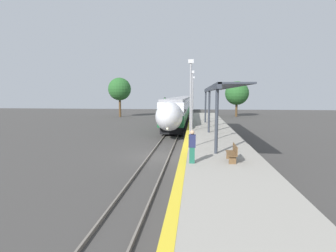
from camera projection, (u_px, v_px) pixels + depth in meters
name	position (u px, v px, depth m)	size (l,w,h in m)	color
ground_plane	(159.00, 157.00, 18.97)	(120.00, 120.00, 0.00)	#423F3D
rail_left	(150.00, 155.00, 19.04)	(0.08, 90.00, 0.15)	slate
rail_right	(169.00, 156.00, 18.89)	(0.08, 90.00, 0.15)	slate
train	(183.00, 105.00, 54.15)	(2.80, 61.63, 3.95)	black
platform_right	(216.00, 151.00, 18.50)	(4.64, 64.00, 0.97)	#9E998E
platform_bench	(233.00, 153.00, 13.82)	(0.44, 1.46, 0.89)	brown
person_waiting	(192.00, 146.00, 13.41)	(0.36, 0.23, 1.71)	#1E604C
railway_signal	(165.00, 107.00, 40.43)	(0.28, 0.28, 4.01)	#59595E
lamppost_near	(191.00, 98.00, 17.11)	(0.36, 0.20, 5.76)	#9E9EA3
lamppost_mid	(192.00, 97.00, 25.14)	(0.36, 0.20, 5.76)	#9E9EA3
lamppost_far	(193.00, 96.00, 33.18)	(0.36, 0.20, 5.76)	#9E9EA3
station_canopy	(216.00, 90.00, 23.82)	(2.02, 20.47, 4.18)	#333842
background_tree_left	(120.00, 89.00, 51.50)	(4.44, 4.44, 7.72)	brown
background_tree_right	(237.00, 93.00, 52.55)	(4.72, 4.72, 7.06)	brown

